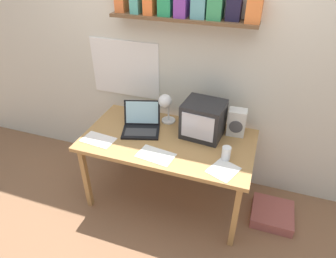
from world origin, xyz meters
name	(u,v)px	position (x,y,z in m)	size (l,w,h in m)	color
ground_plane	(168,197)	(0.00, 0.00, 0.00)	(12.00, 12.00, 0.00)	#8B6144
back_wall	(186,51)	(0.00, 0.50, 1.31)	(5.60, 0.24, 2.60)	silver
corner_desk	(168,144)	(0.00, 0.00, 0.64)	(1.46, 0.79, 0.70)	#AD7E47
crt_monitor	(203,119)	(0.26, 0.16, 0.86)	(0.36, 0.33, 0.31)	#232326
laptop	(141,123)	(-0.27, 0.07, 0.76)	(0.39, 0.37, 0.23)	black
desk_lamp	(166,104)	(-0.10, 0.21, 0.92)	(0.13, 0.20, 0.31)	white
juice_glass	(226,154)	(0.51, -0.11, 0.75)	(0.07, 0.07, 0.11)	white
space_heater	(237,122)	(0.53, 0.26, 0.82)	(0.16, 0.12, 0.24)	silver
loose_paper_near_laptop	(223,170)	(0.52, -0.25, 0.70)	(0.26, 0.27, 0.00)	silver
open_notebook	(98,140)	(-0.56, -0.21, 0.70)	(0.29, 0.20, 0.00)	white
printed_handout	(156,155)	(-0.02, -0.25, 0.70)	(0.31, 0.22, 0.00)	white
floor_cushion	(272,214)	(0.98, 0.07, 0.05)	(0.36, 0.36, 0.10)	#A5554F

